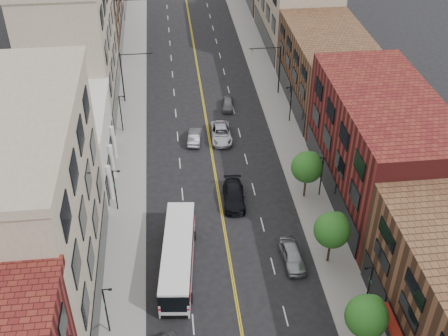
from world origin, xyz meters
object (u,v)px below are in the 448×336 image
object	(u,v)px
car_parked_far	(293,256)
car_lane_a	(234,196)
car_lane_c	(228,104)
city_bus	(178,255)
car_lane_behind	(195,137)
car_lane_b	(221,133)

from	to	relation	value
car_parked_far	car_lane_a	xyz separation A→B (m)	(-4.41, 9.67, 0.00)
car_parked_far	car_lane_c	size ratio (longest dim) A/B	1.25
city_bus	car_parked_far	size ratio (longest dim) A/B	2.58
car_lane_behind	car_lane_a	world-z (taller)	car_lane_a
car_lane_behind	car_lane_c	distance (m)	9.51
car_lane_b	car_lane_c	world-z (taller)	car_lane_b
car_lane_behind	car_lane_b	bearing A→B (deg)	-166.86
car_lane_behind	car_lane_b	distance (m)	3.41
car_parked_far	car_lane_b	world-z (taller)	car_parked_far
car_lane_b	city_bus	bearing A→B (deg)	-104.82
car_lane_a	car_lane_c	distance (m)	20.62
car_lane_behind	car_lane_a	bearing A→B (deg)	112.90
city_bus	car_lane_a	bearing A→B (deg)	61.60
city_bus	car_lane_behind	distance (m)	22.16
car_lane_b	car_parked_far	bearing A→B (deg)	-77.67
car_lane_behind	car_lane_a	distance (m)	13.00
car_lane_a	car_lane_b	size ratio (longest dim) A/B	0.99
car_lane_b	car_lane_c	bearing A→B (deg)	78.32
car_lane_a	car_lane_behind	bearing A→B (deg)	108.56
car_parked_far	car_lane_a	size ratio (longest dim) A/B	0.85
car_lane_behind	car_lane_c	world-z (taller)	car_lane_behind
city_bus	car_lane_b	xyz separation A→B (m)	(6.41, 22.24, -1.04)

